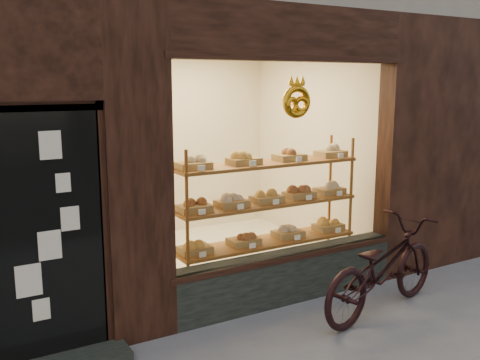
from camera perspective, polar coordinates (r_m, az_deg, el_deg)
display_shelf at (r=6.05m, az=2.86°, el=-3.73°), size 2.20×0.45×1.70m
bicycle at (r=5.72m, az=14.90°, el=-8.99°), size 1.92×1.01×0.96m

